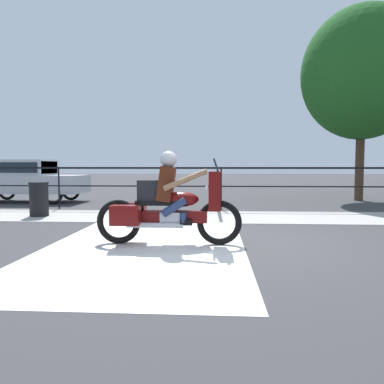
{
  "coord_description": "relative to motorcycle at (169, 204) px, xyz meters",
  "views": [
    {
      "loc": [
        -0.19,
        -6.48,
        1.34
      ],
      "look_at": [
        -0.66,
        1.27,
        0.81
      ],
      "focal_mm": 35.0,
      "sensor_mm": 36.0,
      "label": 1
    }
  ],
  "objects": [
    {
      "name": "trash_bin",
      "position": [
        -3.91,
        3.36,
        -0.24
      ],
      "size": [
        0.51,
        0.51,
        0.92
      ],
      "color": "black",
      "rests_on": "ground"
    },
    {
      "name": "tree_behind_sign",
      "position": [
        6.39,
        8.58,
        4.17
      ],
      "size": [
        4.56,
        4.56,
        7.39
      ],
      "color": "#473323",
      "rests_on": "ground"
    },
    {
      "name": "parked_car",
      "position": [
        -6.27,
        7.21,
        0.21
      ],
      "size": [
        4.19,
        1.76,
        1.58
      ],
      "rotation": [
        0.0,
        0.0,
        -0.06
      ],
      "color": "#B7BCC4",
      "rests_on": "ground"
    },
    {
      "name": "motorcycle",
      "position": [
        0.0,
        0.0,
        0.0
      ],
      "size": [
        2.5,
        0.76,
        1.6
      ],
      "rotation": [
        0.0,
        0.0,
        0.06
      ],
      "color": "black",
      "rests_on": "ground"
    },
    {
      "name": "sidewalk_band",
      "position": [
        0.98,
        3.56,
        -0.7
      ],
      "size": [
        44.0,
        2.4,
        0.01
      ],
      "primitive_type": "cube",
      "color": "#A8A59E",
      "rests_on": "ground"
    },
    {
      "name": "fence_railing",
      "position": [
        0.98,
        5.16,
        0.33
      ],
      "size": [
        36.0,
        0.05,
        1.32
      ],
      "color": "black",
      "rests_on": "ground"
    },
    {
      "name": "crosswalk_band",
      "position": [
        -0.37,
        -0.04,
        -0.7
      ],
      "size": [
        3.28,
        6.0,
        0.01
      ],
      "primitive_type": "cube",
      "color": "silver",
      "rests_on": "ground"
    },
    {
      "name": "ground_plane",
      "position": [
        0.98,
        0.16,
        -0.7
      ],
      "size": [
        120.0,
        120.0,
        0.0
      ],
      "primitive_type": "plane",
      "color": "#38383A"
    }
  ]
}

